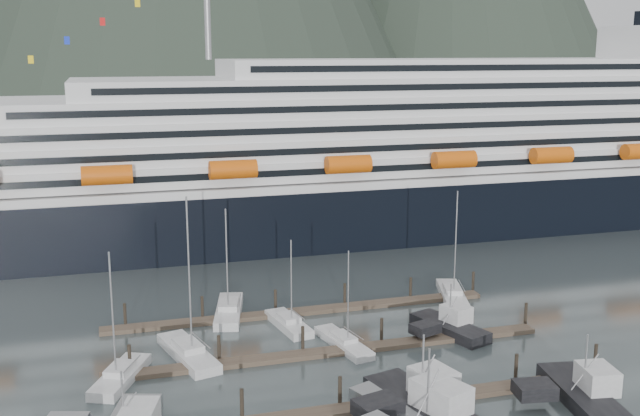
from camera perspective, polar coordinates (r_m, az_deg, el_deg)
The scene contains 14 objects.
ground at distance 80.53m, azimuth 5.08°, elevation -11.40°, with size 1600.00×1600.00×0.00m, color #424D4E.
cruise_ship at distance 137.74m, azimuth 8.52°, elevation 3.56°, with size 210.00×30.40×50.30m.
dock_near at distance 70.37m, azimuth 4.26°, elevation -14.73°, with size 48.18×2.28×3.20m.
dock_mid at distance 81.54m, azimuth 1.00°, elevation -10.82°, with size 48.18×2.28×3.20m.
dock_far at distance 93.18m, azimuth -1.40°, elevation -7.84°, with size 48.18×2.28×3.20m.
sailboat_a at distance 77.67m, azimuth -14.96°, elevation -12.35°, with size 6.48×9.83×13.91m.
sailboat_b at distance 81.55m, azimuth -10.00°, elevation -10.88°, with size 5.71×11.78×18.12m.
sailboat_d at distance 83.30m, azimuth 1.80°, elevation -10.25°, with size 4.08×10.01×11.48m.
sailboat_e at distance 93.16m, azimuth -6.96°, elevation -7.85°, with size 5.41×11.67×14.12m.
sailboat_f at distance 88.64m, azimuth -2.40°, elevation -8.84°, with size 3.95×9.19×11.24m.
sailboat_g at distance 99.85m, azimuth 10.04°, elevation -6.58°, with size 5.94×11.40×15.02m.
trawler_b at distance 69.48m, azimuth 7.66°, elevation -14.53°, with size 10.45×13.25×8.26m.
trawler_d at distance 74.68m, azimuth 19.32°, elevation -13.24°, with size 9.55×12.83×7.40m.
trawler_e at distance 87.92m, azimuth 9.79°, elevation -8.88°, with size 8.63×10.57×6.50m.
Camera 1 is at (-27.39, -68.68, 31.90)m, focal length 42.00 mm.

